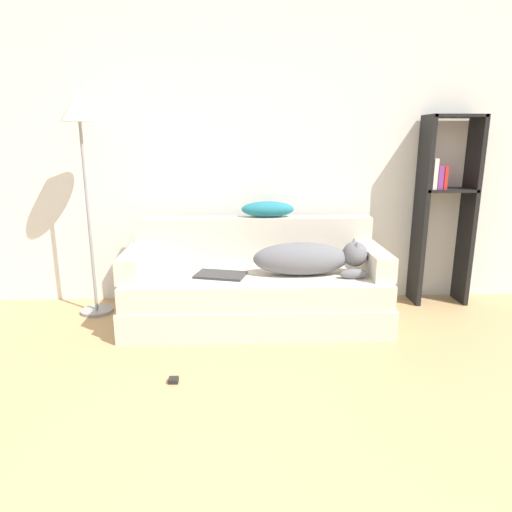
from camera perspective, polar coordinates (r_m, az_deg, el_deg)
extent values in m
cube|color=silver|center=(3.88, -3.13, 14.15)|extent=(7.97, 0.06, 2.70)
cube|color=beige|center=(3.52, -0.06, -6.48)|extent=(1.93, 0.82, 0.22)
cube|color=beige|center=(3.45, -0.05, -3.48)|extent=(1.89, 0.78, 0.18)
cube|color=beige|center=(3.71, -0.23, 2.12)|extent=(1.89, 0.15, 0.36)
cube|color=beige|center=(3.49, -14.87, -0.75)|extent=(0.15, 0.63, 0.18)
cube|color=beige|center=(3.54, 14.53, -0.50)|extent=(0.15, 0.63, 0.18)
ellipsoid|color=slate|center=(3.35, 5.59, -0.35)|extent=(0.70, 0.25, 0.24)
sphere|color=slate|center=(3.42, 12.26, 0.24)|extent=(0.18, 0.18, 0.18)
cone|color=slate|center=(3.35, 12.53, 1.17)|extent=(0.06, 0.06, 0.08)
cone|color=slate|center=(3.45, 12.12, 1.56)|extent=(0.06, 0.06, 0.08)
ellipsoid|color=slate|center=(3.33, 12.16, -2.20)|extent=(0.21, 0.06, 0.07)
cube|color=#2D2D30|center=(3.34, -4.46, -2.36)|extent=(0.40, 0.30, 0.02)
ellipsoid|color=teal|center=(3.68, 1.47, 5.86)|extent=(0.42, 0.17, 0.13)
cube|color=black|center=(4.03, 19.90, 5.14)|extent=(0.04, 0.26, 1.55)
cube|color=black|center=(4.19, 25.05, 4.98)|extent=(0.04, 0.26, 1.55)
cube|color=black|center=(4.07, 23.58, 15.74)|extent=(0.42, 0.26, 0.02)
cube|color=black|center=(4.08, 22.78, 7.64)|extent=(0.42, 0.26, 0.02)
cube|color=silver|center=(4.00, 21.03, 9.60)|extent=(0.03, 0.20, 0.24)
cube|color=#753384|center=(4.02, 21.58, 9.15)|extent=(0.04, 0.20, 0.18)
cube|color=red|center=(4.03, 22.13, 9.12)|extent=(0.03, 0.20, 0.18)
cylinder|color=gray|center=(3.95, -19.24, -6.46)|extent=(0.26, 0.26, 0.02)
cylinder|color=gray|center=(3.76, -20.17, 4.22)|extent=(0.02, 0.02, 1.47)
cone|color=silver|center=(3.72, -21.33, 17.11)|extent=(0.27, 0.27, 0.22)
cube|color=black|center=(2.77, -10.27, -15.02)|extent=(0.06, 0.06, 0.03)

